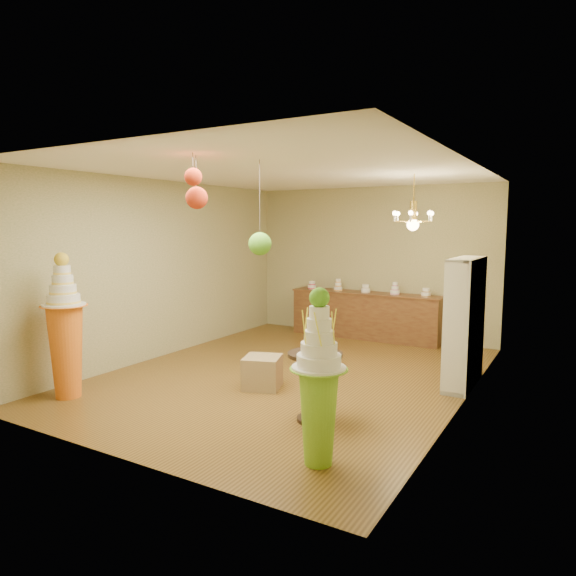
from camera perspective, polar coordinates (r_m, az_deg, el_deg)
The scene contains 17 objects.
floor at distance 7.84m, azimuth 0.33°, elevation -9.63°, with size 6.50×6.50×0.00m, color brown.
ceiling at distance 7.56m, azimuth 0.35°, elevation 12.74°, with size 6.50×6.50×0.00m, color white.
wall_back at distance 10.49m, azimuth 9.24°, elevation 2.83°, with size 5.00×0.04×3.00m, color tan.
wall_front at distance 5.03m, azimuth -18.48°, elevation -1.86°, with size 5.00×0.04×3.00m, color tan.
wall_left at distance 9.06m, azimuth -13.51°, elevation 2.09°, with size 0.04×6.50×3.00m, color tan.
wall_right at distance 6.68m, azimuth 19.28°, elevation 0.21°, with size 0.04×6.50×3.00m, color tan.
pedestal_green at distance 4.88m, azimuth 3.43°, elevation -11.53°, with size 0.55×0.55×1.68m.
pedestal_orange at distance 7.28m, azimuth -23.47°, elevation -5.26°, with size 0.69×0.69×1.90m.
burlap_riser at distance 7.19m, azimuth -2.86°, elevation -9.34°, with size 0.49×0.49×0.44m, color olive.
sideboard at distance 10.35m, azimuth 8.57°, elevation -2.91°, with size 3.04×0.54×1.16m.
shelving_unit at distance 7.57m, azimuth 19.06°, elevation -3.60°, with size 0.33×1.20×1.80m.
round_table at distance 5.95m, azimuth 3.02°, elevation -9.85°, with size 0.63×0.63×0.80m.
vase at distance 5.85m, azimuth 3.05°, elevation -6.20°, with size 0.20×0.20×0.21m, color beige.
pom_red_left at distance 5.80m, azimuth -10.11°, elevation 9.83°, with size 0.25×0.25×0.58m.
pom_green_mid at distance 6.08m, azimuth -3.13°, elevation 4.94°, with size 0.27×0.27×1.11m.
pom_red_right at distance 5.62m, azimuth -10.49°, elevation 12.05°, with size 0.19×0.19×0.34m.
chandelier at distance 7.95m, azimuth 13.72°, elevation 7.21°, with size 0.85×0.85×0.85m.
Camera 1 is at (3.75, -6.52, 2.24)m, focal length 32.00 mm.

